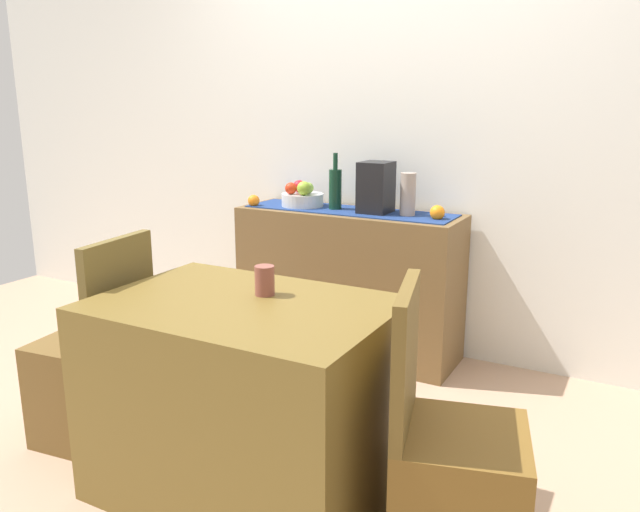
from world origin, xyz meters
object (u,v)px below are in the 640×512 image
(coffee_maker, at_px, (375,188))
(dining_table, at_px, (246,399))
(ceramic_vase, at_px, (408,195))
(chair_near_window, at_px, (96,380))
(sideboard_console, at_px, (348,283))
(fruit_bowl, at_px, (303,200))
(wine_bottle, at_px, (335,188))
(chair_by_corner, at_px, (454,485))
(coffee_cup, at_px, (265,280))

(coffee_maker, relative_size, dining_table, 0.27)
(coffee_maker, distance_m, ceramic_vase, 0.19)
(chair_near_window, bearing_deg, sideboard_console, 69.64)
(dining_table, bearing_deg, fruit_bowl, 111.98)
(fruit_bowl, bearing_deg, wine_bottle, 0.00)
(chair_near_window, bearing_deg, wine_bottle, 72.84)
(sideboard_console, bearing_deg, chair_near_window, -110.36)
(sideboard_console, distance_m, chair_by_corner, 1.76)
(fruit_bowl, relative_size, ceramic_vase, 1.05)
(ceramic_vase, bearing_deg, coffee_maker, 180.00)
(coffee_maker, bearing_deg, chair_by_corner, -57.47)
(fruit_bowl, distance_m, chair_by_corner, 2.04)
(sideboard_console, distance_m, coffee_cup, 1.38)
(fruit_bowl, distance_m, chair_near_window, 1.54)
(fruit_bowl, bearing_deg, coffee_cup, -65.57)
(fruit_bowl, relative_size, coffee_maker, 0.87)
(coffee_maker, height_order, chair_by_corner, coffee_maker)
(wine_bottle, xyz_separation_m, dining_table, (0.35, -1.40, -0.58))
(chair_near_window, xyz_separation_m, chair_by_corner, (1.57, -0.01, 0.00))
(wine_bottle, bearing_deg, chair_near_window, -107.16)
(dining_table, bearing_deg, sideboard_console, 100.76)
(sideboard_console, distance_m, chair_near_window, 1.50)
(coffee_maker, xyz_separation_m, chair_by_corner, (0.90, -1.41, -0.71))
(coffee_cup, bearing_deg, coffee_maker, 95.80)
(fruit_bowl, bearing_deg, chair_by_corner, -46.12)
(wine_bottle, height_order, ceramic_vase, wine_bottle)
(sideboard_console, xyz_separation_m, chair_by_corner, (1.05, -1.41, -0.15))
(coffee_cup, bearing_deg, chair_near_window, -172.34)
(dining_table, relative_size, chair_by_corner, 1.16)
(wine_bottle, xyz_separation_m, chair_by_corner, (1.14, -1.41, -0.69))
(coffee_cup, height_order, chair_near_window, chair_near_window)
(chair_near_window, distance_m, chair_by_corner, 1.57)
(sideboard_console, height_order, chair_near_window, chair_near_window)
(sideboard_console, height_order, fruit_bowl, fruit_bowl)
(sideboard_console, xyz_separation_m, fruit_bowl, (-0.30, 0.00, 0.46))
(sideboard_console, bearing_deg, coffee_maker, 0.00)
(chair_by_corner, bearing_deg, sideboard_console, 126.82)
(ceramic_vase, height_order, chair_near_window, ceramic_vase)
(coffee_cup, bearing_deg, dining_table, -100.65)
(sideboard_console, relative_size, dining_table, 1.22)
(fruit_bowl, height_order, chair_near_window, fruit_bowl)
(dining_table, distance_m, coffee_cup, 0.44)
(wine_bottle, bearing_deg, coffee_maker, -0.00)
(sideboard_console, height_order, coffee_cup, coffee_cup)
(dining_table, xyz_separation_m, chair_near_window, (-0.79, 0.00, -0.10))
(wine_bottle, relative_size, coffee_cup, 2.93)
(ceramic_vase, xyz_separation_m, dining_table, (-0.08, -1.40, -0.58))
(dining_table, height_order, chair_near_window, chair_near_window)
(chair_near_window, bearing_deg, coffee_cup, 7.66)
(coffee_cup, bearing_deg, wine_bottle, 106.16)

